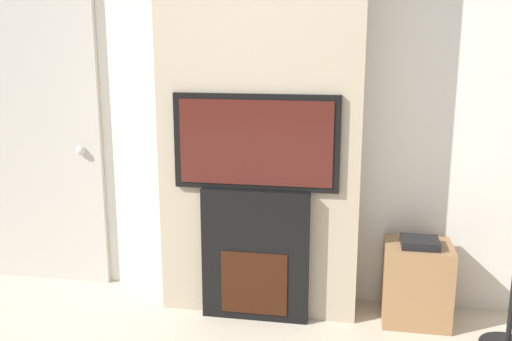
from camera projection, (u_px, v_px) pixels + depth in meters
name	position (u px, v px, depth m)	size (l,w,h in m)	color
wall_back	(266.00, 99.00, 3.72)	(6.00, 0.06, 2.70)	silver
chimney_breast	(261.00, 102.00, 3.53)	(1.25, 0.35, 2.70)	tan
fireplace	(256.00, 254.00, 3.56)	(0.67, 0.15, 0.84)	black
television	(256.00, 142.00, 3.40)	(1.00, 0.07, 0.58)	black
media_stand	(417.00, 282.00, 3.54)	(0.41, 0.35, 0.55)	#997047
entry_door	(41.00, 143.00, 4.02)	(0.91, 0.09, 2.04)	#BCB7AD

